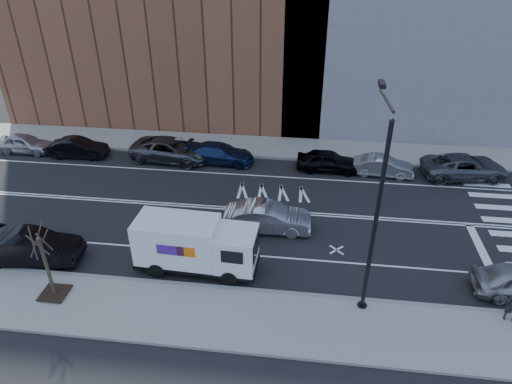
% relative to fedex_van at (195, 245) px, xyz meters
% --- Properties ---
extents(ground, '(120.00, 120.00, 0.00)m').
position_rel_fedex_van_xyz_m(ground, '(0.98, 5.60, -1.44)').
color(ground, black).
rests_on(ground, ground).
extents(sidewalk_near, '(44.00, 3.60, 0.15)m').
position_rel_fedex_van_xyz_m(sidewalk_near, '(0.98, -3.20, -1.36)').
color(sidewalk_near, gray).
rests_on(sidewalk_near, ground).
extents(sidewalk_far, '(44.00, 3.60, 0.15)m').
position_rel_fedex_van_xyz_m(sidewalk_far, '(0.98, 14.40, -1.36)').
color(sidewalk_far, gray).
rests_on(sidewalk_far, ground).
extents(curb_near, '(44.00, 0.25, 0.17)m').
position_rel_fedex_van_xyz_m(curb_near, '(0.98, -1.40, -1.35)').
color(curb_near, gray).
rests_on(curb_near, ground).
extents(curb_far, '(44.00, 0.25, 0.17)m').
position_rel_fedex_van_xyz_m(curb_far, '(0.98, 12.60, -1.35)').
color(curb_far, gray).
rests_on(curb_far, ground).
extents(road_markings, '(40.00, 8.60, 0.01)m').
position_rel_fedex_van_xyz_m(road_markings, '(0.98, 5.60, -1.43)').
color(road_markings, white).
rests_on(road_markings, ground).
extents(streetlight, '(0.44, 4.02, 9.34)m').
position_rel_fedex_van_xyz_m(streetlight, '(7.98, -1.31, 3.64)').
color(streetlight, black).
rests_on(streetlight, ground).
extents(street_tree, '(1.20, 1.20, 3.75)m').
position_rel_fedex_van_xyz_m(street_tree, '(-6.02, -2.80, 0.02)').
color(street_tree, black).
rests_on(street_tree, ground).
extents(fedex_van, '(6.07, 2.34, 2.73)m').
position_rel_fedex_van_xyz_m(fedex_van, '(0.00, 0.00, 0.00)').
color(fedex_van, black).
rests_on(fedex_van, ground).
extents(far_parked_a, '(4.15, 1.77, 1.40)m').
position_rel_fedex_van_xyz_m(far_parked_a, '(-15.82, 11.49, -0.74)').
color(far_parked_a, '#A8A9AD').
rests_on(far_parked_a, ground).
extents(far_parked_b, '(4.25, 1.60, 1.39)m').
position_rel_fedex_van_xyz_m(far_parked_b, '(-11.48, 11.21, -0.74)').
color(far_parked_b, black).
rests_on(far_parked_b, ground).
extents(far_parked_c, '(5.96, 3.16, 1.60)m').
position_rel_fedex_van_xyz_m(far_parked_c, '(-4.62, 11.55, -0.64)').
color(far_parked_c, '#46474D').
rests_on(far_parked_c, ground).
extents(far_parked_d, '(4.94, 2.23, 1.40)m').
position_rel_fedex_van_xyz_m(far_parked_d, '(-1.05, 11.57, -0.73)').
color(far_parked_d, '#16254F').
rests_on(far_parked_d, ground).
extents(far_parked_e, '(4.31, 1.79, 1.46)m').
position_rel_fedex_van_xyz_m(far_parked_e, '(6.58, 11.28, -0.70)').
color(far_parked_e, black).
rests_on(far_parked_e, ground).
extents(far_parked_f, '(4.11, 1.67, 1.32)m').
position_rel_fedex_van_xyz_m(far_parked_f, '(10.29, 11.09, -0.77)').
color(far_parked_f, '#A1A1A5').
rests_on(far_parked_f, ground).
extents(far_parked_g, '(5.85, 3.28, 1.54)m').
position_rel_fedex_van_xyz_m(far_parked_g, '(15.65, 11.45, -0.66)').
color(far_parked_g, '#505258').
rests_on(far_parked_g, ground).
extents(driving_sedan, '(4.84, 1.80, 1.58)m').
position_rel_fedex_van_xyz_m(driving_sedan, '(3.16, 3.74, -0.64)').
color(driving_sedan, '#ABAAAF').
rests_on(driving_sedan, ground).
extents(near_parked_rear_a, '(5.24, 2.31, 1.67)m').
position_rel_fedex_van_xyz_m(near_parked_rear_a, '(-8.42, -0.49, -0.60)').
color(near_parked_rear_a, black).
rests_on(near_parked_rear_a, ground).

